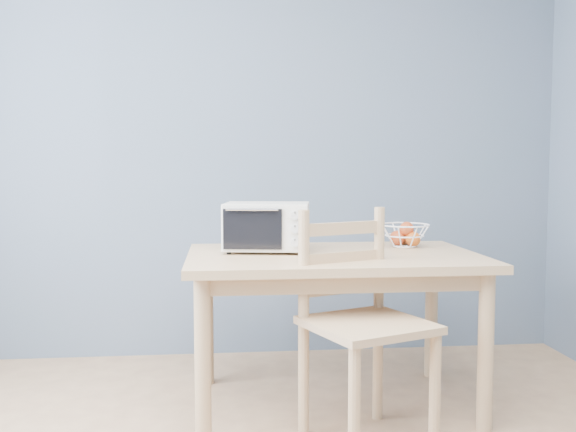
{
  "coord_description": "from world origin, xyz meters",
  "views": [
    {
      "loc": [
        -0.11,
        -1.71,
        1.18
      ],
      "look_at": [
        0.21,
        1.38,
        0.93
      ],
      "focal_mm": 40.0,
      "sensor_mm": 36.0,
      "label": 1
    }
  ],
  "objects": [
    {
      "name": "room",
      "position": [
        0.0,
        0.0,
        1.3
      ],
      "size": [
        4.01,
        4.51,
        2.61
      ],
      "color": "tan",
      "rests_on": "ground"
    },
    {
      "name": "dining_table",
      "position": [
        0.43,
        1.33,
        0.65
      ],
      "size": [
        1.4,
        0.9,
        0.75
      ],
      "color": "tan",
      "rests_on": "ground"
    },
    {
      "name": "toaster_oven",
      "position": [
        0.09,
        1.43,
        0.88
      ],
      "size": [
        0.45,
        0.35,
        0.24
      ],
      "rotation": [
        0.0,
        0.0,
        -0.16
      ],
      "color": "silver",
      "rests_on": "dining_table"
    },
    {
      "name": "fruit_basket",
      "position": [
        0.84,
        1.53,
        0.82
      ],
      "size": [
        0.32,
        0.32,
        0.13
      ],
      "rotation": [
        0.0,
        0.0,
        0.25
      ],
      "color": "white",
      "rests_on": "dining_table"
    },
    {
      "name": "dining_chair",
      "position": [
        0.48,
        0.92,
        0.49
      ],
      "size": [
        0.6,
        0.6,
        0.99
      ],
      "rotation": [
        0.0,
        0.0,
        0.38
      ],
      "color": "tan",
      "rests_on": "ground"
    }
  ]
}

